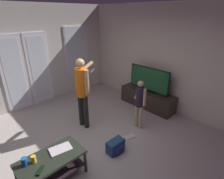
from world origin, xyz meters
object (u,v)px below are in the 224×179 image
object	(u,v)px
cup_by_laptop	(25,162)
tv_remote_black	(40,170)
flat_screen_tv	(149,80)
laptop_closed	(61,149)
tv_stand	(147,99)
person_adult	(82,88)
cup_near_edge	(34,159)
loose_keyboard	(126,138)
person_child	(140,101)
backpack	(116,146)
coffee_table	(52,163)

from	to	relation	value
cup_by_laptop	tv_remote_black	bearing A→B (deg)	-66.19
flat_screen_tv	tv_remote_black	distance (m)	3.40
flat_screen_tv	laptop_closed	world-z (taller)	flat_screen_tv
tv_stand	person_adult	distance (m)	2.05
tv_stand	flat_screen_tv	xyz separation A→B (m)	(-0.00, 0.00, 0.58)
cup_near_edge	person_adult	bearing A→B (deg)	28.88
tv_stand	cup_near_edge	distance (m)	3.36
person_adult	cup_by_laptop	size ratio (longest dim) A/B	12.72
tv_stand	cup_by_laptop	size ratio (longest dim) A/B	12.42
flat_screen_tv	cup_by_laptop	bearing A→B (deg)	-174.68
laptop_closed	cup_by_laptop	world-z (taller)	cup_by_laptop
flat_screen_tv	loose_keyboard	size ratio (longest dim) A/B	2.65
cup_by_laptop	person_adult	bearing A→B (deg)	26.06
tv_stand	person_adult	xyz separation A→B (m)	(-1.86, 0.46, 0.74)
flat_screen_tv	person_adult	world-z (taller)	person_adult
person_child	tv_remote_black	bearing A→B (deg)	-177.37
person_child	laptop_closed	bearing A→B (deg)	177.59
backpack	tv_remote_black	bearing A→B (deg)	175.51
coffee_table	tv_remote_black	world-z (taller)	tv_remote_black
loose_keyboard	laptop_closed	world-z (taller)	laptop_closed
loose_keyboard	cup_by_laptop	xyz separation A→B (m)	(-1.93, 0.23, 0.51)
person_adult	cup_near_edge	size ratio (longest dim) A/B	14.08
tv_stand	cup_near_edge	world-z (taller)	cup_near_edge
cup_by_laptop	tv_remote_black	xyz separation A→B (m)	(0.11, -0.26, -0.05)
cup_by_laptop	loose_keyboard	bearing A→B (deg)	-6.84
flat_screen_tv	laptop_closed	xyz separation A→B (m)	(-2.91, -0.39, -0.35)
person_adult	loose_keyboard	distance (m)	1.44
cup_near_edge	tv_remote_black	xyz separation A→B (m)	(-0.00, -0.22, -0.05)
flat_screen_tv	cup_by_laptop	xyz separation A→B (m)	(-3.44, -0.32, -0.30)
tv_stand	cup_near_edge	size ratio (longest dim) A/B	13.75
coffee_table	tv_remote_black	xyz separation A→B (m)	(-0.22, -0.14, 0.14)
laptop_closed	tv_remote_black	bearing A→B (deg)	-144.95
tv_stand	person_adult	world-z (taller)	person_adult
person_child	cup_by_laptop	bearing A→B (deg)	176.56
flat_screen_tv	tv_stand	bearing A→B (deg)	-65.16
person_adult	backpack	xyz separation A→B (m)	(-0.10, -1.14, -0.85)
cup_near_edge	laptop_closed	bearing A→B (deg)	-4.20
person_adult	cup_near_edge	xyz separation A→B (m)	(-1.47, -0.81, -0.47)
tv_stand	flat_screen_tv	distance (m)	0.58
tv_stand	coffee_table	bearing A→B (deg)	-172.17
person_adult	backpack	size ratio (longest dim) A/B	4.66
person_child	tv_remote_black	xyz separation A→B (m)	(-2.35, -0.11, -0.23)
coffee_table	flat_screen_tv	xyz separation A→B (m)	(3.11, 0.43, 0.49)
laptop_closed	cup_near_edge	distance (m)	0.42
person_child	loose_keyboard	xyz separation A→B (m)	(-0.53, -0.08, -0.68)
coffee_table	tv_stand	bearing A→B (deg)	7.83
loose_keyboard	person_adult	bearing A→B (deg)	108.71
person_child	loose_keyboard	world-z (taller)	person_child
person_child	cup_by_laptop	xyz separation A→B (m)	(-2.46, 0.15, -0.17)
laptop_closed	cup_near_edge	xyz separation A→B (m)	(-0.41, 0.03, 0.05)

